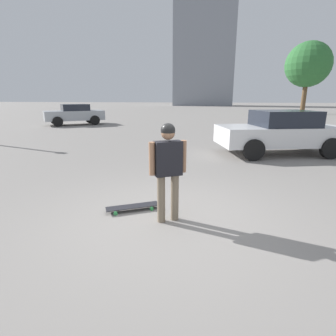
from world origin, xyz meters
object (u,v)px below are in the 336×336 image
Objects in this scene: person at (168,163)px; skateboard at (133,207)px; car_parked_near at (280,132)px; car_parked_far at (75,114)px.

person is 1.71× the size of skateboard.
car_parked_near reaches higher than skateboard.
car_parked_far reaches higher than skateboard.
person is at bearing 85.68° from car_parked_far.
car_parked_far is at bearing -49.44° from car_parked_near.
car_parked_near is (-3.61, -5.57, 0.72)m from skateboard.
person is 0.36× the size of car_parked_far.
car_parked_near is 14.96m from car_parked_far.
person reaches higher than skateboard.
car_parked_far is (9.52, -14.18, -0.18)m from person.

